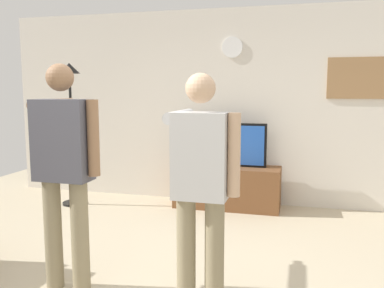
{
  "coord_description": "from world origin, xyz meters",
  "views": [
    {
      "loc": [
        1.12,
        -2.81,
        1.61
      ],
      "look_at": [
        0.05,
        1.2,
        1.05
      ],
      "focal_mm": 38.63,
      "sensor_mm": 36.0,
      "label": 1
    }
  ],
  "objects_px": {
    "person_standing_nearer_couch": "(201,180)",
    "floor_lamp": "(71,104)",
    "framed_picture": "(359,78)",
    "person_standing_nearer_lamp": "(64,163)",
    "tv_stand": "(227,187)",
    "television": "(228,145)",
    "wall_clock": "(232,47)"
  },
  "relations": [
    {
      "from": "person_standing_nearer_couch",
      "to": "floor_lamp",
      "type": "bearing_deg",
      "value": 136.77
    },
    {
      "from": "framed_picture",
      "to": "person_standing_nearer_lamp",
      "type": "height_order",
      "value": "framed_picture"
    },
    {
      "from": "floor_lamp",
      "to": "person_standing_nearer_couch",
      "type": "height_order",
      "value": "floor_lamp"
    },
    {
      "from": "tv_stand",
      "to": "person_standing_nearer_lamp",
      "type": "distance_m",
      "value": 2.83
    },
    {
      "from": "framed_picture",
      "to": "floor_lamp",
      "type": "xyz_separation_m",
      "value": [
        -3.74,
        -0.69,
        -0.35
      ]
    },
    {
      "from": "floor_lamp",
      "to": "person_standing_nearer_couch",
      "type": "xyz_separation_m",
      "value": [
        2.37,
        -2.23,
        -0.43
      ]
    },
    {
      "from": "floor_lamp",
      "to": "person_standing_nearer_lamp",
      "type": "distance_m",
      "value": 2.57
    },
    {
      "from": "television",
      "to": "floor_lamp",
      "type": "height_order",
      "value": "floor_lamp"
    },
    {
      "from": "tv_stand",
      "to": "floor_lamp",
      "type": "distance_m",
      "value": 2.41
    },
    {
      "from": "wall_clock",
      "to": "framed_picture",
      "type": "bearing_deg",
      "value": 0.17
    },
    {
      "from": "wall_clock",
      "to": "person_standing_nearer_lamp",
      "type": "height_order",
      "value": "wall_clock"
    },
    {
      "from": "floor_lamp",
      "to": "person_standing_nearer_lamp",
      "type": "bearing_deg",
      "value": -60.12
    },
    {
      "from": "wall_clock",
      "to": "person_standing_nearer_couch",
      "type": "relative_size",
      "value": 0.16
    },
    {
      "from": "tv_stand",
      "to": "person_standing_nearer_couch",
      "type": "distance_m",
      "value": 2.73
    },
    {
      "from": "wall_clock",
      "to": "television",
      "type": "bearing_deg",
      "value": -90.0
    },
    {
      "from": "floor_lamp",
      "to": "person_standing_nearer_lamp",
      "type": "xyz_separation_m",
      "value": [
        1.27,
        -2.21,
        -0.37
      ]
    },
    {
      "from": "tv_stand",
      "to": "television",
      "type": "bearing_deg",
      "value": 90.0
    },
    {
      "from": "person_standing_nearer_lamp",
      "to": "wall_clock",
      "type": "bearing_deg",
      "value": 73.96
    },
    {
      "from": "tv_stand",
      "to": "wall_clock",
      "type": "distance_m",
      "value": 1.91
    },
    {
      "from": "floor_lamp",
      "to": "person_standing_nearer_couch",
      "type": "bearing_deg",
      "value": -43.23
    },
    {
      "from": "wall_clock",
      "to": "person_standing_nearer_couch",
      "type": "height_order",
      "value": "wall_clock"
    },
    {
      "from": "framed_picture",
      "to": "wall_clock",
      "type": "bearing_deg",
      "value": -179.83
    },
    {
      "from": "television",
      "to": "person_standing_nearer_lamp",
      "type": "distance_m",
      "value": 2.78
    },
    {
      "from": "television",
      "to": "person_standing_nearer_couch",
      "type": "distance_m",
      "value": 2.69
    },
    {
      "from": "person_standing_nearer_lamp",
      "to": "person_standing_nearer_couch",
      "type": "distance_m",
      "value": 1.11
    },
    {
      "from": "television",
      "to": "wall_clock",
      "type": "height_order",
      "value": "wall_clock"
    },
    {
      "from": "tv_stand",
      "to": "floor_lamp",
      "type": "relative_size",
      "value": 0.73
    },
    {
      "from": "television",
      "to": "person_standing_nearer_lamp",
      "type": "xyz_separation_m",
      "value": [
        -0.83,
        -2.65,
        0.17
      ]
    },
    {
      "from": "floor_lamp",
      "to": "person_standing_nearer_couch",
      "type": "distance_m",
      "value": 3.28
    },
    {
      "from": "tv_stand",
      "to": "person_standing_nearer_lamp",
      "type": "xyz_separation_m",
      "value": [
        -0.83,
        -2.6,
        0.75
      ]
    },
    {
      "from": "television",
      "to": "person_standing_nearer_couch",
      "type": "relative_size",
      "value": 0.6
    },
    {
      "from": "television",
      "to": "floor_lamp",
      "type": "distance_m",
      "value": 2.21
    }
  ]
}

